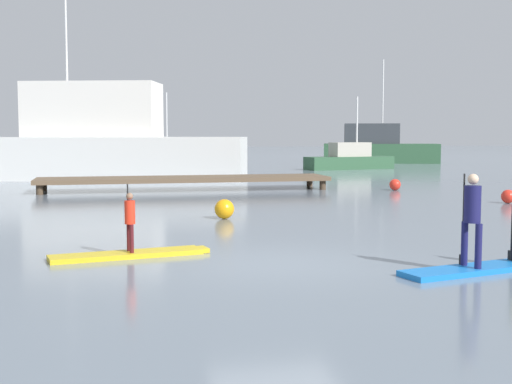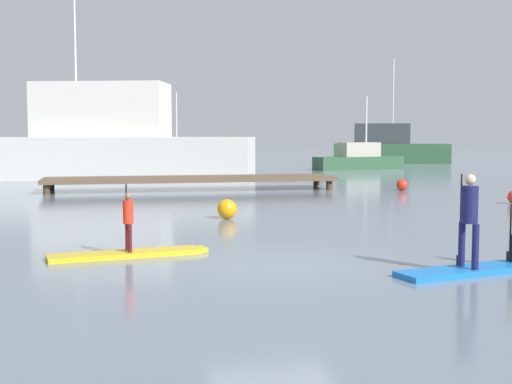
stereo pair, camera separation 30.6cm
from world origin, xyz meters
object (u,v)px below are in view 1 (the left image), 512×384
trawler_grey_distant (378,147)px  mooring_buoy_far (508,196)px  mooring_buoy_near (224,209)px  motor_boat_small_navy (155,157)px  paddler_child_solo (130,219)px  fishing_boat_green_midground (350,159)px  mooring_buoy_mid (395,185)px  paddler_adult (472,214)px  paddleboard_near (130,254)px  paddleboard_far (484,268)px  fishing_boat_white_large (104,144)px

trawler_grey_distant → mooring_buoy_far: (-8.89, -33.06, -1.08)m
trawler_grey_distant → mooring_buoy_near: (-19.49, -35.26, -1.03)m
motor_boat_small_navy → trawler_grey_distant: 18.94m
paddler_child_solo → fishing_boat_green_midground: fishing_boat_green_midground is taller
paddler_child_solo → mooring_buoy_mid: paddler_child_solo is taller
fishing_boat_green_midground → mooring_buoy_mid: (-4.33, -17.34, -0.46)m
paddler_adult → mooring_buoy_far: 13.20m
paddler_child_solo → motor_boat_small_navy: bearing=85.2°
paddleboard_near → paddler_child_solo: 0.72m
paddler_adult → paddleboard_far: bearing=12.1°
paddleboard_far → motor_boat_small_navy: (-2.68, 44.02, 0.58)m
motor_boat_small_navy → trawler_grey_distant: size_ratio=0.68×
paddler_adult → trawler_grey_distant: trawler_grey_distant is taller
fishing_boat_green_midground → mooring_buoy_far: (-2.77, -23.47, -0.47)m
fishing_boat_white_large → paddleboard_far: bearing=-76.2°
mooring_buoy_near → mooring_buoy_far: size_ratio=1.17×
motor_boat_small_navy → paddler_adult: bearing=-86.9°
paddleboard_far → mooring_buoy_mid: size_ratio=6.98×
fishing_boat_green_midground → mooring_buoy_near: size_ratio=11.64×
paddleboard_far → mooring_buoy_mid: bearing=71.0°
paddleboard_far → paddleboard_near: bearing=155.4°
paddler_child_solo → fishing_boat_green_midground: size_ratio=0.20×
paddleboard_far → mooring_buoy_far: mooring_buoy_far is taller
mooring_buoy_near → paddler_child_solo: bearing=-117.2°
paddleboard_far → fishing_boat_white_large: bearing=103.8°
paddleboard_far → paddler_adult: size_ratio=2.09×
paddleboard_far → motor_boat_small_navy: motor_boat_small_navy is taller
fishing_boat_green_midground → paddleboard_far: bearing=-106.5°
mooring_buoy_near → trawler_grey_distant: bearing=61.1°
paddleboard_far → paddler_adult: 1.05m
fishing_boat_white_large → trawler_grey_distant: fishing_boat_white_large is taller
mooring_buoy_far → paddleboard_far: bearing=-124.6°
trawler_grey_distant → mooring_buoy_far: trawler_grey_distant is taller
paddler_adult → mooring_buoy_far: paddler_adult is taller
mooring_buoy_mid → paddleboard_far: bearing=-109.0°
fishing_boat_white_large → paddleboard_near: bearing=-88.9°
paddleboard_far → mooring_buoy_near: 9.06m
trawler_grey_distant → mooring_buoy_far: bearing=-105.1°
trawler_grey_distant → mooring_buoy_mid: 28.92m
paddleboard_near → mooring_buoy_near: 6.34m
paddleboard_far → trawler_grey_distant: (16.24, 43.71, 1.27)m
paddler_adult → mooring_buoy_mid: (6.09, 16.84, -0.80)m
paddler_adult → mooring_buoy_mid: bearing=70.1°
fishing_boat_green_midground → motor_boat_small_navy: motor_boat_small_navy is taller
paddleboard_near → fishing_boat_white_large: (-0.48, 24.23, 1.87)m
paddleboard_far → motor_boat_small_navy: size_ratio=0.51×
paddleboard_near → trawler_grey_distant: 46.64m
paddler_child_solo → paddler_adult: size_ratio=0.81×
mooring_buoy_mid → motor_boat_small_navy: bearing=107.3°
mooring_buoy_mid → paddler_child_solo: bearing=-130.5°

